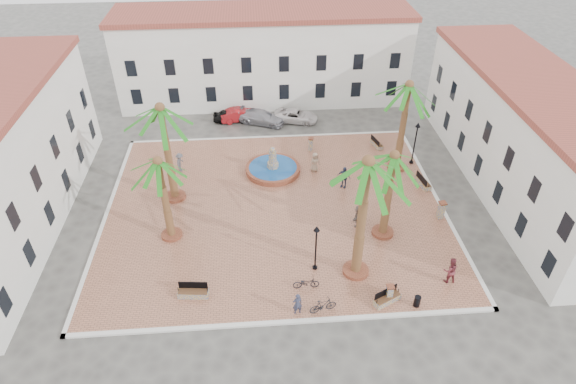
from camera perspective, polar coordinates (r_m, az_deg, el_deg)
name	(u,v)px	position (r m, az deg, el deg)	size (l,w,h in m)	color
ground	(275,209)	(37.70, -1.52, -2.02)	(120.00, 120.00, 0.00)	#56544F
plaza	(275,208)	(37.66, -1.52, -1.93)	(26.00, 22.00, 0.15)	#A9684E
kerb_n	(269,137)	(46.75, -2.27, 6.50)	(26.30, 0.30, 0.16)	silver
kerb_s	(285,322)	(29.87, -0.30, -15.18)	(26.30, 0.30, 0.16)	silver
kerb_e	(437,200)	(40.25, 17.30, -0.95)	(0.30, 22.30, 0.16)	silver
kerb_w	(106,216)	(39.42, -20.76, -2.71)	(0.30, 22.30, 0.16)	silver
building_north	(264,56)	(52.86, -2.86, 15.82)	(30.40, 7.40, 9.50)	white
building_east	(527,136)	(42.44, 26.43, 5.95)	(7.40, 26.40, 9.00)	white
building_west	(2,166)	(39.02, -30.76, 2.67)	(6.40, 24.40, 10.00)	white
fountain	(273,168)	(41.48, -1.80, 2.84)	(4.69, 4.69, 2.42)	brown
palm_nw	(162,119)	(35.93, -14.74, 8.39)	(5.39, 5.39, 8.36)	brown
palm_sw	(160,171)	(32.68, -14.98, 2.42)	(4.87, 4.87, 6.81)	brown
palm_s	(367,176)	(27.77, 9.34, 1.94)	(5.66, 5.66, 9.17)	brown
palm_e	(393,166)	(32.40, 12.33, 3.06)	(5.10, 5.10, 7.09)	brown
palm_ne	(408,95)	(39.89, 14.02, 11.13)	(5.17, 5.17, 8.14)	brown
bench_s	(193,293)	(31.45, -11.16, -11.63)	(1.98, 0.78, 1.02)	gray
bench_se	(387,299)	(31.19, 11.67, -12.29)	(1.89, 1.32, 0.97)	gray
bench_e	(423,183)	(41.34, 15.71, 1.09)	(0.87, 1.92, 0.97)	gray
bench_ne	(376,144)	(45.81, 10.44, 5.65)	(0.94, 1.73, 0.88)	gray
lamppost_s	(316,240)	(31.02, 3.36, -5.74)	(0.41, 0.41, 3.73)	black
lamppost_e	(416,136)	(42.74, 14.94, 6.42)	(0.44, 0.44, 4.03)	black
bollard_se	(389,293)	(31.00, 11.93, -11.63)	(0.46, 0.46, 1.28)	gray
bollard_n	(311,144)	(44.23, 2.72, 5.70)	(0.56, 0.56, 1.30)	gray
bollard_e	(441,210)	(37.95, 17.71, -2.03)	(0.59, 0.59, 1.46)	gray
litter_bin	(417,301)	(31.32, 15.06, -12.39)	(0.40, 0.40, 0.78)	black
cyclist_a	(297,304)	(29.60, 1.12, -13.11)	(0.60, 0.40, 1.65)	#2E3047
bicycle_a	(306,283)	(31.24, 2.16, -10.70)	(0.59, 1.70, 0.89)	black
cyclist_b	(450,270)	(32.94, 18.66, -8.76)	(0.95, 0.74, 1.95)	maroon
bicycle_b	(323,306)	(29.98, 4.17, -13.28)	(0.49, 1.73, 1.04)	black
pedestrian_fountain_a	(315,162)	(41.26, 3.21, 3.54)	(0.87, 0.57, 1.78)	#937961
pedestrian_fountain_b	(344,177)	(39.51, 6.65, 1.77)	(1.13, 0.47, 1.93)	#303854
pedestrian_north	(180,162)	(42.28, -12.67, 3.46)	(1.11, 0.64, 1.73)	#4C4B51
pedestrian_east	(358,216)	(35.84, 8.27, -2.79)	(1.59, 0.51, 1.72)	brown
car_black	(231,116)	(49.79, -6.78, 8.97)	(1.44, 3.59, 1.22)	black
car_red	(240,115)	(49.79, -5.70, 9.12)	(1.41, 4.03, 1.33)	maroon
car_silver	(261,117)	(49.08, -3.19, 8.84)	(1.91, 4.70, 1.37)	#A19FA8
car_white	(296,116)	(49.41, 0.93, 9.02)	(2.05, 4.44, 1.23)	silver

